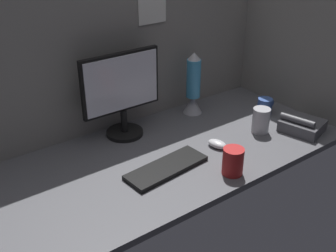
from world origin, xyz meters
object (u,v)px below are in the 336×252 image
at_px(monitor, 122,91).
at_px(lava_lamp, 193,88).
at_px(mug_ceramic_blue, 265,106).
at_px(mug_steel, 261,120).
at_px(mouse, 217,144).
at_px(desk_phone, 302,125).
at_px(mug_red_plastic, 233,161).
at_px(keyboard, 167,168).

xyz_separation_m(monitor, lava_lamp, (0.42, -0.01, -0.08)).
bearing_deg(lava_lamp, mug_ceramic_blue, -38.39).
distance_m(monitor, mug_steel, 0.69).
bearing_deg(mouse, monitor, 113.99).
height_order(lava_lamp, desk_phone, lava_lamp).
xyz_separation_m(mug_steel, desk_phone, (0.17, -0.11, -0.03)).
xyz_separation_m(mug_red_plastic, mug_steel, (0.36, 0.18, 0.00)).
xyz_separation_m(mug_ceramic_blue, desk_phone, (0.00, -0.24, -0.01)).
distance_m(monitor, mug_red_plastic, 0.62).
distance_m(keyboard, mug_ceramic_blue, 0.76).
distance_m(mouse, lava_lamp, 0.40).
bearing_deg(mug_ceramic_blue, monitor, 160.96).
distance_m(mug_red_plastic, mug_ceramic_blue, 0.62).
xyz_separation_m(keyboard, lava_lamp, (0.44, 0.37, 0.13)).
bearing_deg(mouse, mug_red_plastic, -129.16).
bearing_deg(mug_red_plastic, mug_ceramic_blue, 29.94).
bearing_deg(desk_phone, keyboard, 171.26).
distance_m(monitor, keyboard, 0.44).
height_order(mug_steel, lava_lamp, lava_lamp).
height_order(monitor, mug_steel, monitor).
bearing_deg(monitor, mug_ceramic_blue, -19.04).
distance_m(lava_lamp, desk_phone, 0.58).
distance_m(mug_steel, desk_phone, 0.21).
relative_size(mug_ceramic_blue, desk_phone, 0.49).
bearing_deg(keyboard, mug_red_plastic, -46.68).
bearing_deg(mug_red_plastic, mug_steel, 26.52).
height_order(keyboard, mug_steel, mug_steel).
relative_size(lava_lamp, desk_phone, 1.48).
bearing_deg(monitor, mug_red_plastic, -71.35).
bearing_deg(monitor, keyboard, -92.58).
bearing_deg(desk_phone, mug_red_plastic, -172.90).
height_order(mug_red_plastic, lava_lamp, lava_lamp).
bearing_deg(mug_steel, keyboard, -180.00).
bearing_deg(mug_steel, lava_lamp, 109.36).
bearing_deg(mug_ceramic_blue, desk_phone, -89.68).
relative_size(monitor, keyboard, 1.11).
height_order(mouse, desk_phone, desk_phone).
height_order(mug_ceramic_blue, mug_steel, mug_steel).
height_order(monitor, lava_lamp, monitor).
bearing_deg(desk_phone, mouse, 164.10).
relative_size(monitor, mug_ceramic_blue, 3.73).
height_order(mouse, mug_steel, mug_steel).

